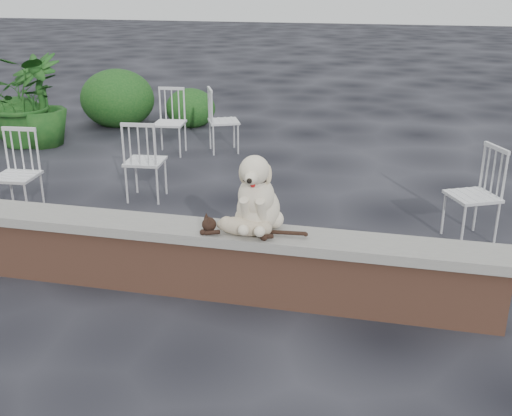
% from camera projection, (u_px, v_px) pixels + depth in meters
% --- Properties ---
extents(ground, '(60.00, 60.00, 0.00)m').
position_uv_depth(ground, '(129.00, 283.00, 5.18)').
color(ground, black).
rests_on(ground, ground).
extents(brick_wall, '(6.00, 0.30, 0.50)m').
position_uv_depth(brick_wall, '(127.00, 256.00, 5.09)').
color(brick_wall, brown).
rests_on(brick_wall, ground).
extents(capstone, '(6.20, 0.40, 0.08)m').
position_uv_depth(capstone, '(124.00, 224.00, 4.99)').
color(capstone, slate).
rests_on(capstone, brick_wall).
extents(dog, '(0.43, 0.56, 0.65)m').
position_uv_depth(dog, '(258.00, 190.00, 4.68)').
color(dog, beige).
rests_on(dog, capstone).
extents(cat, '(0.97, 0.24, 0.16)m').
position_uv_depth(cat, '(244.00, 225.00, 4.65)').
color(cat, tan).
rests_on(cat, capstone).
extents(chair_c, '(0.62, 0.62, 0.94)m').
position_uv_depth(chair_c, '(145.00, 160.00, 6.96)').
color(chair_c, silver).
rests_on(chair_c, ground).
extents(chair_b, '(0.62, 0.62, 0.94)m').
position_uv_depth(chair_b, '(170.00, 122.00, 8.74)').
color(chair_b, silver).
rests_on(chair_b, ground).
extents(chair_e, '(0.74, 0.74, 0.94)m').
position_uv_depth(chair_e, '(224.00, 120.00, 8.86)').
color(chair_e, silver).
rests_on(chair_e, ground).
extents(chair_a, '(0.61, 0.61, 0.94)m').
position_uv_depth(chair_a, '(16.00, 175.00, 6.44)').
color(chair_a, silver).
rests_on(chair_a, ground).
extents(chair_d, '(0.75, 0.75, 0.94)m').
position_uv_depth(chair_d, '(473.00, 194.00, 5.87)').
color(chair_d, silver).
rests_on(chair_d, ground).
extents(potted_plant_a, '(1.40, 1.26, 1.38)m').
position_uv_depth(potted_plant_a, '(24.00, 100.00, 9.13)').
color(potted_plant_a, '#113E14').
rests_on(potted_plant_a, ground).
extents(potted_plant_b, '(0.95, 0.95, 1.37)m').
position_uv_depth(potted_plant_b, '(39.00, 101.00, 9.11)').
color(potted_plant_b, '#113E14').
rests_on(potted_plant_b, ground).
extents(shrubbery, '(3.18, 2.40, 1.01)m').
position_uv_depth(shrubbery, '(110.00, 105.00, 10.26)').
color(shrubbery, '#113E14').
rests_on(shrubbery, ground).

